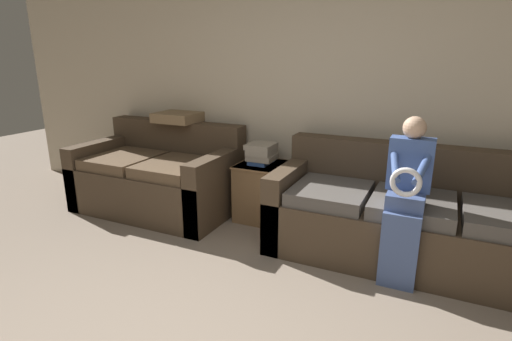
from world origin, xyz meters
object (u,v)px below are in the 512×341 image
couch_side (159,179)px  throw_pillow (180,117)px  couch_main (412,220)px  side_shelf (261,190)px  book_stack (262,153)px  child_left_seated (406,195)px

couch_side → throw_pillow: 0.71m
couch_main → throw_pillow: throw_pillow is taller
couch_side → side_shelf: couch_side is taller
couch_side → throw_pillow: throw_pillow is taller
side_shelf → couch_main: bearing=-9.4°
couch_main → throw_pillow: bearing=171.7°
book_stack → couch_side: bearing=-168.6°
side_shelf → throw_pillow: throw_pillow is taller
couch_main → book_stack: 1.49m
child_left_seated → throw_pillow: 2.55m
child_left_seated → throw_pillow: (-2.43, 0.73, 0.29)m
throw_pillow → couch_side: bearing=-99.7°
side_shelf → book_stack: size_ratio=1.97×
couch_main → child_left_seated: bearing=-96.0°
couch_main → side_shelf: (-1.44, 0.24, -0.03)m
couch_main → book_stack: couch_main is taller
couch_main → child_left_seated: (-0.04, -0.37, 0.33)m
child_left_seated → couch_main: bearing=84.0°
couch_side → book_stack: 1.17m
couch_side → child_left_seated: child_left_seated is taller
couch_side → book_stack: (1.10, 0.22, 0.34)m
couch_main → throw_pillow: 2.57m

